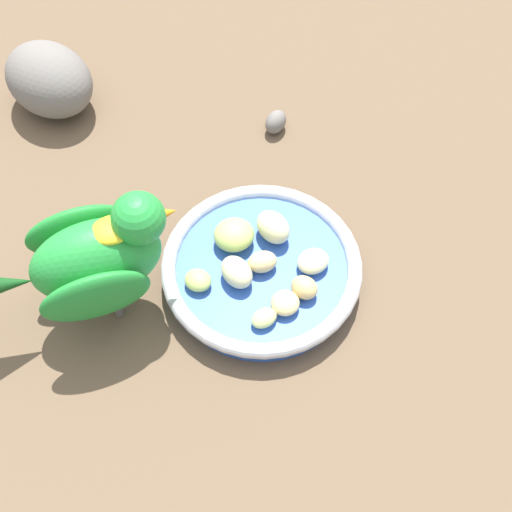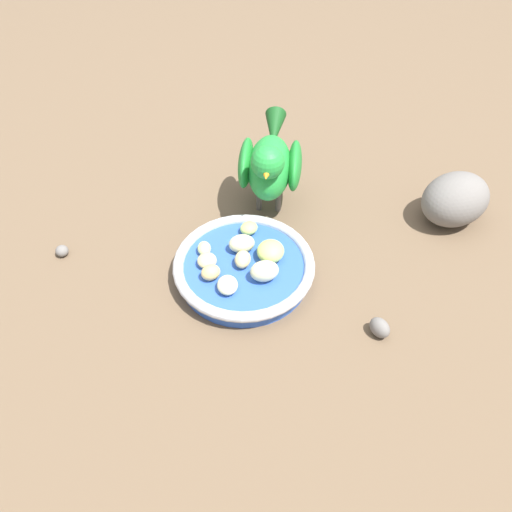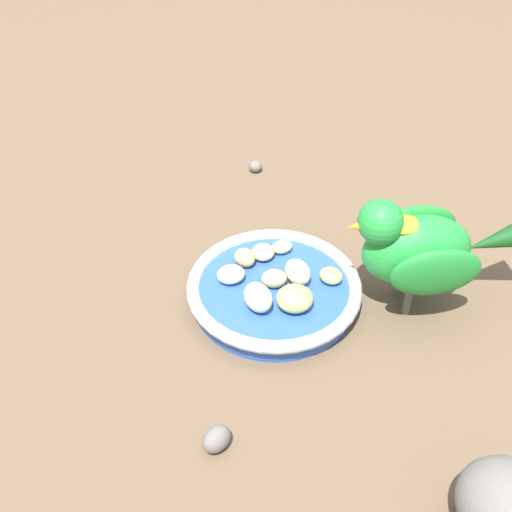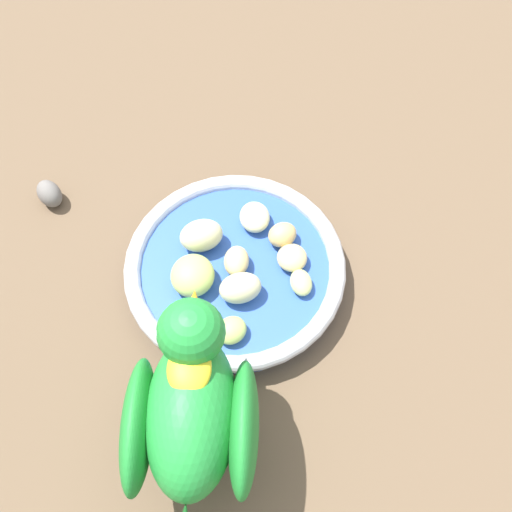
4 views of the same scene
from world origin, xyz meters
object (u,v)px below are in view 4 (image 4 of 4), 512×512
Objects in this scene: apple_piece_3 at (236,261)px; pebble_1 at (49,194)px; feeding_bowl at (235,270)px; apple_piece_2 at (231,330)px; apple_piece_4 at (301,283)px; apple_piece_5 at (193,275)px; apple_piece_1 at (255,217)px; parrot at (191,418)px; apple_piece_6 at (201,236)px; apple_piece_0 at (282,235)px; apple_piece_8 at (292,258)px; apple_piece_7 at (240,288)px.

apple_piece_3 is 0.20m from pebble_1.
apple_piece_2 is at bearing -150.87° from feeding_bowl.
apple_piece_5 is (-0.04, 0.08, 0.01)m from apple_piece_4.
apple_piece_1 is 0.21m from parrot.
parrot reaches higher than apple_piece_6.
apple_piece_0 is 1.00× the size of apple_piece_2.
apple_piece_8 is (0.03, -0.04, -0.00)m from apple_piece_3.
apple_piece_3 is at bearing 154.14° from apple_piece_0.
apple_piece_4 is 0.94× the size of apple_piece_8.
parrot is 0.29m from pebble_1.
apple_piece_3 is 1.12× the size of apple_piece_4.
apple_piece_1 is at bearing -70.70° from pebble_1.
parrot reaches higher than feeding_bowl.
apple_piece_0 is 0.02m from apple_piece_8.
feeding_bowl is at bearing 123.99° from apple_piece_3.
apple_piece_7 is at bearing -13.01° from parrot.
apple_piece_5 is (-0.03, 0.02, 0.00)m from apple_piece_3.
apple_piece_8 is (0.06, -0.06, -0.00)m from apple_piece_5.
apple_piece_1 is 0.79× the size of apple_piece_5.
apple_piece_7 is 0.05m from apple_piece_8.
apple_piece_8 is (-0.02, -0.05, -0.00)m from apple_piece_1.
feeding_bowl is 0.03m from apple_piece_7.
apple_piece_8 is at bearing -6.59° from apple_piece_2.
apple_piece_1 reaches higher than apple_piece_8.
apple_piece_1 is 0.05m from apple_piece_8.
apple_piece_8 is at bearing 47.46° from apple_piece_4.
parrot is at bearing -145.49° from apple_piece_5.
parrot is at bearing -159.88° from apple_piece_3.
feeding_bowl is at bearing -35.90° from apple_piece_5.
apple_piece_0 reaches higher than apple_piece_2.
apple_piece_8 is (0.08, -0.01, 0.00)m from apple_piece_2.
apple_piece_4 is (0.01, -0.06, -0.00)m from apple_piece_3.
feeding_bowl is 0.05m from apple_piece_0.
apple_piece_8 is at bearing -78.84° from pebble_1.
apple_piece_3 is at bearing -36.68° from apple_piece_5.
apple_piece_0 reaches higher than apple_piece_8.
apple_piece_7 reaches higher than apple_piece_8.
apple_piece_7 reaches higher than feeding_bowl.
apple_piece_0 is 0.23m from pebble_1.
apple_piece_3 is 1.06× the size of apple_piece_8.
apple_piece_7 is at bearing 19.83° from apple_piece_2.
apple_piece_1 is 0.08m from apple_piece_5.
apple_piece_2 is 0.07m from apple_piece_4.
apple_piece_4 is 0.66× the size of apple_piece_6.
apple_piece_1 is at bearing 11.71° from apple_piece_3.
apple_piece_4 is (-0.04, -0.07, -0.00)m from apple_piece_1.
apple_piece_3 is at bearing 101.37° from apple_piece_4.
apple_piece_6 is 0.08m from apple_piece_8.
apple_piece_2 is 0.89× the size of pebble_1.
apple_piece_0 reaches higher than apple_piece_1.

